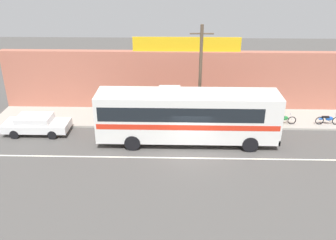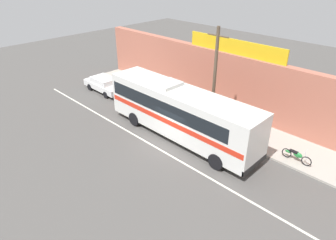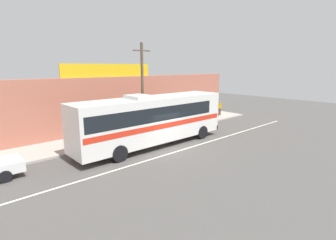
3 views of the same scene
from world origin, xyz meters
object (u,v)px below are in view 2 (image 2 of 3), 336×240
at_px(pedestrian_far_left, 195,97).
at_px(motorcycle_red, 296,155).
at_px(parked_car, 105,84).
at_px(utility_pole, 215,79).
at_px(intercity_bus, 179,110).
at_px(pedestrian_by_curb, 265,129).

bearing_deg(pedestrian_far_left, motorcycle_red, -8.11).
distance_m(parked_car, motorcycle_red, 17.96).
bearing_deg(motorcycle_red, utility_pole, -177.05).
relative_size(intercity_bus, utility_pole, 1.63).
xyz_separation_m(pedestrian_far_left, pedestrian_by_curb, (6.75, -0.61, -0.08)).
xyz_separation_m(intercity_bus, motorcycle_red, (7.29, 2.74, -1.50)).
xyz_separation_m(parked_car, pedestrian_by_curb, (15.29, 2.44, 0.35)).
height_order(parked_car, pedestrian_by_curb, pedestrian_by_curb).
height_order(utility_pole, pedestrian_by_curb, utility_pole).
height_order(intercity_bus, motorcycle_red, intercity_bus).
relative_size(utility_pole, pedestrian_by_curb, 4.47).
bearing_deg(utility_pole, intercity_bus, -112.21).
height_order(parked_car, utility_pole, utility_pole).
distance_m(intercity_bus, pedestrian_by_curb, 5.92).
bearing_deg(pedestrian_by_curb, intercity_bus, -143.65).
bearing_deg(intercity_bus, utility_pole, 67.79).
relative_size(utility_pole, motorcycle_red, 3.93).
height_order(intercity_bus, utility_pole, utility_pole).
xyz_separation_m(intercity_bus, utility_pole, (0.99, 2.42, 1.88)).
bearing_deg(pedestrian_by_curb, utility_pole, -164.34).
distance_m(intercity_bus, utility_pole, 3.22).
distance_m(pedestrian_far_left, pedestrian_by_curb, 6.78).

